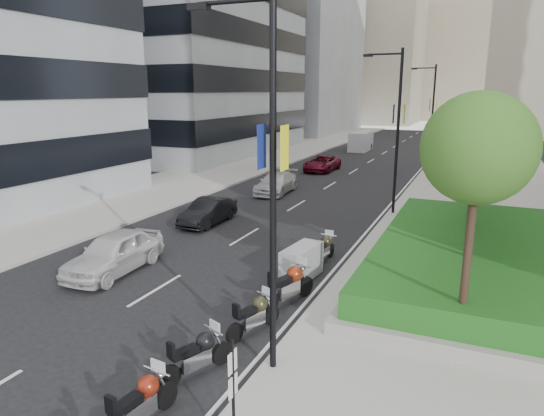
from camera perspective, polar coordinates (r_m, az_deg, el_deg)
The scene contains 29 objects.
ground at distance 14.15m, azimuth -18.51°, elevation -15.99°, with size 160.00×160.00×0.00m, color black.
sidewalk_right at distance 39.51m, azimuth 23.76°, elevation 2.66°, with size 10.00×100.00×0.15m, color #9E9B93.
sidewalk_left at distance 44.55m, azimuth -4.33°, elevation 4.91°, with size 8.00×100.00×0.15m, color #9E9B93.
lane_edge at distance 39.82m, azimuth 16.13°, elevation 3.26°, with size 0.12×100.00×0.01m, color silver.
lane_centre at distance 40.79m, azimuth 8.87°, elevation 3.88°, with size 0.12×100.00×0.01m, color silver.
building_grey_far at distance 85.78m, azimuth 1.14°, elevation 19.14°, with size 22.00×26.00×30.00m, color gray.
building_cream_left at distance 112.58m, azimuth 10.30°, elevation 18.66°, with size 26.00×24.00×34.00m, color #B7AD93.
building_cream_centre at distance 129.66m, azimuth 21.62°, elevation 18.16°, with size 30.00×24.00×38.00m, color #B7AD93.
planter at distance 20.05m, azimuth 26.35°, elevation -6.68°, with size 10.00×14.00×0.40m, color gray.
hedge at distance 19.87m, azimuth 26.53°, elevation -5.05°, with size 9.40×13.40×0.80m, color #1C4B15.
tree_0 at distance 13.00m, azimuth 23.11°, elevation 6.35°, with size 2.80×2.80×6.30m.
tree_1 at distance 16.98m, azimuth 23.34°, elevation 7.81°, with size 2.80×2.80×6.30m.
tree_2 at distance 20.97m, azimuth 23.49°, elevation 8.71°, with size 2.80×2.80×6.30m.
tree_3 at distance 24.96m, azimuth 23.59°, elevation 9.32°, with size 2.80×2.80×6.30m.
lamp_post_0 at distance 11.02m, azimuth -0.63°, elevation 4.42°, with size 2.34×0.45×9.00m.
lamp_post_1 at distance 27.35m, azimuth 14.30°, elevation 9.55°, with size 2.34×0.45×9.00m.
lamp_post_2 at distance 45.18m, azimuth 18.18°, elevation 10.77°, with size 2.34×0.45×9.00m.
parking_sign at distance 9.55m, azimuth -4.60°, elevation -20.65°, with size 0.06×0.32×2.50m.
motorcycle_1 at distance 11.09m, azimuth -15.18°, elevation -21.24°, with size 0.72×2.15×1.07m.
motorcycle_2 at distance 12.48m, azimuth -8.74°, elevation -16.63°, with size 1.01×2.03×1.07m.
motorcycle_3 at distance 14.26m, azimuth -2.06°, elevation -12.44°, with size 0.89×2.04×1.05m.
motorcycle_4 at distance 16.02m, azimuth 2.05°, elevation -9.02°, with size 1.05×2.39×1.23m.
motorcycle_5 at distance 18.06m, azimuth 3.50°, elevation -6.46°, with size 1.07×2.18×1.25m.
motorcycle_6 at distance 19.92m, azimuth 6.13°, elevation -4.79°, with size 0.69×2.07×1.03m.
car_a at distance 19.62m, azimuth -18.08°, elevation -4.99°, with size 1.86×4.61×1.57m, color silver.
car_b at distance 25.53m, azimuth -7.54°, elevation -0.43°, with size 1.41×4.03×1.33m, color black.
car_c at distance 33.05m, azimuth 0.50°, elevation 2.97°, with size 1.95×4.80×1.39m, color silver.
car_d at distance 42.48m, azimuth 5.90°, elevation 5.26°, with size 2.22×4.81×1.34m, color maroon.
delivery_van at distance 57.66m, azimuth 10.38°, elevation 7.65°, with size 2.07×5.13×2.13m.
Camera 1 is at (8.59, -8.92, 6.84)m, focal length 32.00 mm.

